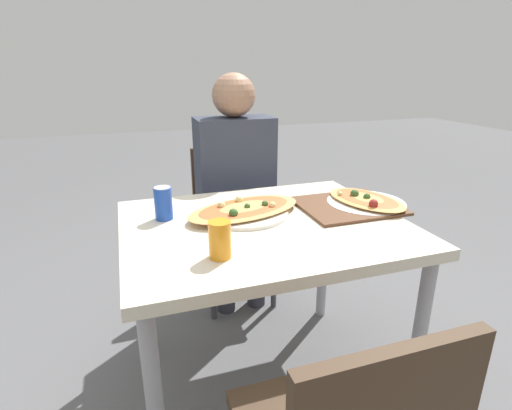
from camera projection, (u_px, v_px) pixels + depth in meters
The scene contains 9 objects.
ground_plane at pixel (263, 380), 1.72m from camera, with size 14.00×14.00×0.00m, color #59595B.
dining_table at pixel (264, 242), 1.50m from camera, with size 1.02×0.83×0.73m.
chair_far_seated at pixel (231, 213), 2.23m from camera, with size 0.40×0.40×0.85m.
person_seated at pixel (236, 177), 2.06m from camera, with size 0.39×0.24×1.25m.
pizza_main at pixel (245, 210), 1.54m from camera, with size 0.52×0.36×0.06m.
soda_can at pixel (163, 203), 1.49m from camera, with size 0.07×0.07×0.12m.
drink_glass at pixel (220, 240), 1.19m from camera, with size 0.07×0.07×0.12m.
serving_tray at pixel (347, 206), 1.63m from camera, with size 0.39×0.34×0.01m.
pizza_second at pixel (366, 201), 1.65m from camera, with size 0.32×0.40×0.06m.
Camera 1 is at (-0.46, -1.29, 1.29)m, focal length 28.00 mm.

